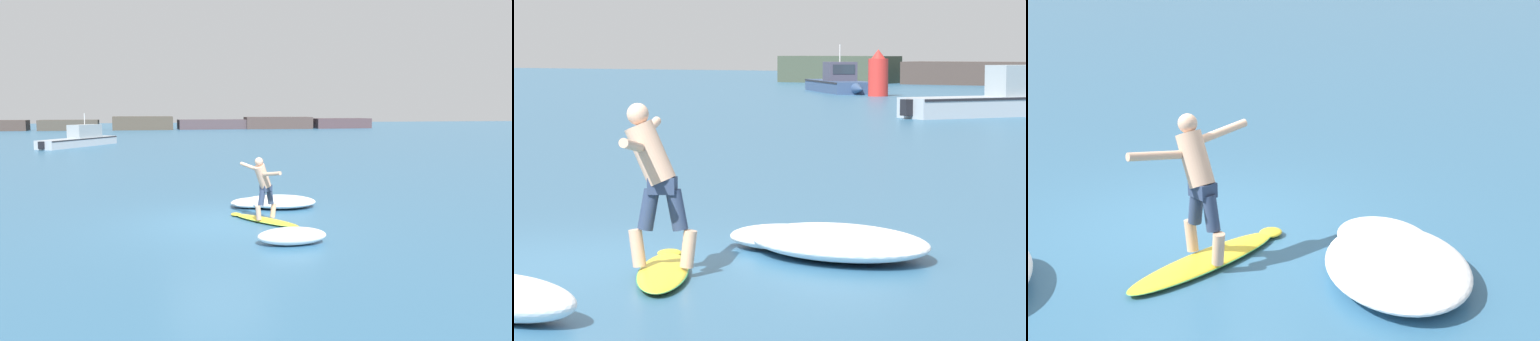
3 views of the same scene
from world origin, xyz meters
TOP-DOWN VIEW (x-y plane):
  - ground_plane at (0.00, 0.00)m, footprint 200.00×200.00m
  - surfboard at (1.14, -0.08)m, footprint 1.60×2.10m
  - surfer at (1.08, -0.15)m, footprint 0.89×1.38m
  - fishing_boat_near_jetty at (-6.69, 29.18)m, footprint 5.63×8.48m
  - small_boat_offshore at (-23.01, 45.57)m, footprint 7.03×7.42m
  - channel_marker_buoy at (-18.72, 41.77)m, footprint 0.95×0.95m
  - wave_foam_at_tail at (2.01, 1.78)m, footprint 2.42×1.93m
  - wave_foam_beside at (1.25, 1.95)m, footprint 1.39×1.16m

SIDE VIEW (x-z plane):
  - ground_plane at x=0.00m, z-range 0.00..0.00m
  - surfboard at x=1.14m, z-range -0.07..0.17m
  - wave_foam_beside at x=1.25m, z-range 0.00..0.25m
  - wave_foam_at_tail at x=2.01m, z-range 0.00..0.32m
  - small_boat_offshore at x=-23.01m, z-range -0.76..1.71m
  - fishing_boat_near_jetty at x=-6.69m, z-range -0.72..1.86m
  - channel_marker_buoy at x=-18.72m, z-range -0.10..2.12m
  - surfer at x=1.08m, z-range 0.23..1.80m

